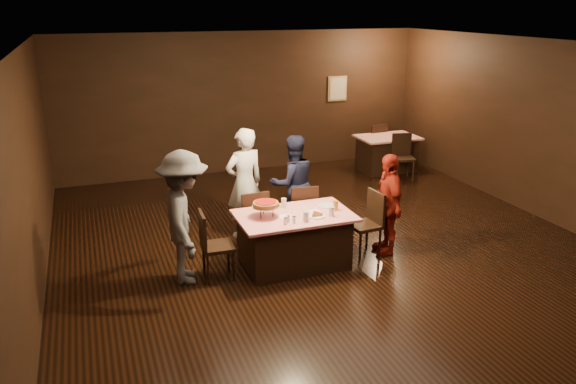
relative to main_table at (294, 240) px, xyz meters
The scene contains 23 objects.
room 1.88m from the main_table, ahead, with size 10.00×10.04×3.02m.
main_table is the anchor object (origin of this frame).
back_table 5.22m from the main_table, 46.21° to the left, with size 1.30×0.90×0.77m, color #AB1B0B.
chair_far_left 0.85m from the main_table, 118.07° to the left, with size 0.42×0.42×0.95m, color black.
chair_far_right 0.85m from the main_table, 61.93° to the left, with size 0.42×0.42×0.95m, color black.
chair_end_left 1.10m from the main_table, behind, with size 0.42×0.42×0.95m, color black.
chair_end_right 1.10m from the main_table, ahead, with size 0.42×0.42×0.95m, color black.
chair_back_near 4.74m from the main_table, 40.35° to the left, with size 0.42×0.42×0.95m, color black.
chair_back_far 5.67m from the main_table, 50.41° to the left, with size 0.42×0.42×0.95m, color black.
diner_white_jacket 1.42m from the main_table, 105.36° to the left, with size 0.64×0.42×1.76m, color silver.
diner_navy_hoodie 1.39m from the main_table, 70.47° to the left, with size 0.77×0.60×1.59m, color #161932.
diner_grey_knit 1.59m from the main_table, behind, with size 1.16×0.66×1.79m, color #505054.
diner_red_shirt 1.50m from the main_table, ahead, with size 0.89×0.37×1.51m, color maroon.
pizza_stand 0.70m from the main_table, behind, with size 0.38×0.38×0.22m.
plate_with_slice 0.51m from the main_table, 35.75° to the right, with size 0.25×0.25×0.06m.
plate_empty 0.69m from the main_table, 15.26° to the left, with size 0.25×0.25×0.01m, color white.
glass_front_left 0.55m from the main_table, 80.54° to the right, with size 0.08×0.08×0.14m, color silver.
glass_front_right 0.69m from the main_table, 29.05° to the right, with size 0.08×0.08×0.14m, color silver.
glass_amber 0.75m from the main_table, ahead, with size 0.08×0.08×0.14m, color #BF7F26.
glass_back 0.55m from the main_table, 99.46° to the left, with size 0.08×0.08×0.14m, color silver.
condiments 0.55m from the main_table, 122.43° to the right, with size 0.17×0.10×0.09m.
napkin_center 0.49m from the main_table, ahead, with size 0.16×0.16×0.01m, color white.
napkin_left 0.42m from the main_table, 161.57° to the right, with size 0.16×0.16×0.01m, color white.
Camera 1 is at (-3.26, -6.70, 3.55)m, focal length 35.00 mm.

